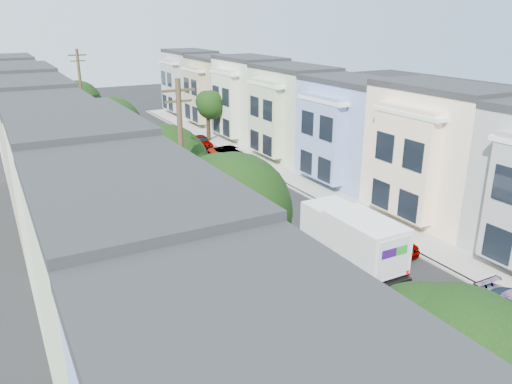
{
  "coord_description": "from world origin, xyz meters",
  "views": [
    {
      "loc": [
        -14.23,
        -20.14,
        12.78
      ],
      "look_at": [
        0.17,
        6.37,
        2.2
      ],
      "focal_mm": 35.0,
      "sensor_mm": 36.0,
      "label": 1
    }
  ],
  "objects_px": {
    "tree_far_r": "(210,105)",
    "parked_left_c": "(227,274)",
    "parked_right_b": "(384,237)",
    "parked_right_c": "(231,156)",
    "tree_b": "(232,212)",
    "tree_c": "(165,169)",
    "utility_pole_far": "(83,105)",
    "parked_right_d": "(202,142)",
    "parked_left_d": "(150,196)",
    "tree_d": "(111,129)",
    "tree_e": "(78,105)",
    "lead_sedan": "(255,197)",
    "utility_pole_near": "(183,182)",
    "fedex_truck": "(352,237)"
  },
  "relations": [
    {
      "from": "tree_c",
      "to": "tree_e",
      "type": "height_order",
      "value": "tree_c"
    },
    {
      "from": "tree_far_r",
      "to": "parked_left_c",
      "type": "relative_size",
      "value": 1.35
    },
    {
      "from": "utility_pole_far",
      "to": "parked_right_b",
      "type": "xyz_separation_m",
      "value": [
        11.2,
        -28.52,
        -4.41
      ]
    },
    {
      "from": "tree_e",
      "to": "tree_far_r",
      "type": "distance_m",
      "value": 13.38
    },
    {
      "from": "parked_right_b",
      "to": "tree_d",
      "type": "bearing_deg",
      "value": 120.43
    },
    {
      "from": "tree_c",
      "to": "lead_sedan",
      "type": "distance_m",
      "value": 10.28
    },
    {
      "from": "tree_c",
      "to": "parked_left_d",
      "type": "relative_size",
      "value": 1.49
    },
    {
      "from": "parked_right_b",
      "to": "fedex_truck",
      "type": "bearing_deg",
      "value": -168.78
    },
    {
      "from": "parked_left_d",
      "to": "parked_right_d",
      "type": "xyz_separation_m",
      "value": [
        9.8,
        14.01,
        -0.07
      ]
    },
    {
      "from": "tree_d",
      "to": "lead_sedan",
      "type": "bearing_deg",
      "value": -44.44
    },
    {
      "from": "lead_sedan",
      "to": "utility_pole_near",
      "type": "bearing_deg",
      "value": -128.85
    },
    {
      "from": "tree_e",
      "to": "parked_right_b",
      "type": "relative_size",
      "value": 1.55
    },
    {
      "from": "tree_b",
      "to": "tree_c",
      "type": "xyz_separation_m",
      "value": [
        0.0,
        8.25,
        -0.38
      ]
    },
    {
      "from": "parked_left_c",
      "to": "parked_right_c",
      "type": "height_order",
      "value": "parked_right_c"
    },
    {
      "from": "parked_left_c",
      "to": "tree_e",
      "type": "bearing_deg",
      "value": 87.27
    },
    {
      "from": "parked_right_c",
      "to": "utility_pole_near",
      "type": "bearing_deg",
      "value": -126.19
    },
    {
      "from": "tree_c",
      "to": "tree_e",
      "type": "relative_size",
      "value": 1.06
    },
    {
      "from": "parked_left_c",
      "to": "parked_right_b",
      "type": "xyz_separation_m",
      "value": [
        9.8,
        -0.59,
        0.13
      ]
    },
    {
      "from": "fedex_truck",
      "to": "tree_d",
      "type": "bearing_deg",
      "value": 114.13
    },
    {
      "from": "tree_c",
      "to": "tree_d",
      "type": "distance_m",
      "value": 12.47
    },
    {
      "from": "utility_pole_far",
      "to": "lead_sedan",
      "type": "xyz_separation_m",
      "value": [
        8.02,
        -18.66,
        -4.54
      ]
    },
    {
      "from": "tree_d",
      "to": "utility_pole_near",
      "type": "xyz_separation_m",
      "value": [
        0.0,
        -15.2,
        0.21
      ]
    },
    {
      "from": "lead_sedan",
      "to": "parked_right_c",
      "type": "relative_size",
      "value": 0.8
    },
    {
      "from": "parked_right_b",
      "to": "parked_left_d",
      "type": "bearing_deg",
      "value": 124.28
    },
    {
      "from": "tree_far_r",
      "to": "parked_right_d",
      "type": "height_order",
      "value": "tree_far_r"
    },
    {
      "from": "parked_right_b",
      "to": "parked_right_d",
      "type": "relative_size",
      "value": 1.17
    },
    {
      "from": "tree_e",
      "to": "parked_right_d",
      "type": "relative_size",
      "value": 1.82
    },
    {
      "from": "tree_b",
      "to": "parked_left_d",
      "type": "bearing_deg",
      "value": 85.12
    },
    {
      "from": "tree_far_r",
      "to": "parked_right_c",
      "type": "xyz_separation_m",
      "value": [
        -1.99,
        -9.15,
        -3.14
      ]
    },
    {
      "from": "tree_d",
      "to": "parked_left_c",
      "type": "distance_m",
      "value": 17.72
    },
    {
      "from": "tree_far_r",
      "to": "utility_pole_far",
      "type": "distance_m",
      "value": 13.29
    },
    {
      "from": "fedex_truck",
      "to": "parked_left_c",
      "type": "relative_size",
      "value": 1.56
    },
    {
      "from": "parked_right_b",
      "to": "tree_c",
      "type": "bearing_deg",
      "value": 153.0
    },
    {
      "from": "utility_pole_far",
      "to": "parked_right_c",
      "type": "distance_m",
      "value": 14.52
    },
    {
      "from": "tree_e",
      "to": "lead_sedan",
      "type": "height_order",
      "value": "tree_e"
    },
    {
      "from": "utility_pole_near",
      "to": "parked_right_c",
      "type": "distance_m",
      "value": 21.53
    },
    {
      "from": "parked_right_d",
      "to": "utility_pole_near",
      "type": "bearing_deg",
      "value": -111.33
    },
    {
      "from": "tree_d",
      "to": "fedex_truck",
      "type": "bearing_deg",
      "value": -65.94
    },
    {
      "from": "tree_c",
      "to": "lead_sedan",
      "type": "height_order",
      "value": "tree_c"
    },
    {
      "from": "tree_far_r",
      "to": "parked_right_c",
      "type": "bearing_deg",
      "value": -102.3
    },
    {
      "from": "tree_e",
      "to": "utility_pole_far",
      "type": "distance_m",
      "value": 3.06
    },
    {
      "from": "parked_left_d",
      "to": "fedex_truck",
      "type": "bearing_deg",
      "value": -63.18
    },
    {
      "from": "tree_c",
      "to": "fedex_truck",
      "type": "relative_size",
      "value": 1.17
    },
    {
      "from": "tree_far_r",
      "to": "parked_left_d",
      "type": "distance_m",
      "value": 20.23
    },
    {
      "from": "tree_e",
      "to": "utility_pole_near",
      "type": "bearing_deg",
      "value": -90.0
    },
    {
      "from": "utility_pole_far",
      "to": "parked_left_c",
      "type": "relative_size",
      "value": 2.45
    },
    {
      "from": "tree_b",
      "to": "parked_right_d",
      "type": "relative_size",
      "value": 2.03
    },
    {
      "from": "tree_d",
      "to": "tree_b",
      "type": "bearing_deg",
      "value": -90.0
    },
    {
      "from": "parked_right_b",
      "to": "parked_right_c",
      "type": "relative_size",
      "value": 0.83
    },
    {
      "from": "tree_b",
      "to": "tree_e",
      "type": "bearing_deg",
      "value": 90.0
    }
  ]
}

